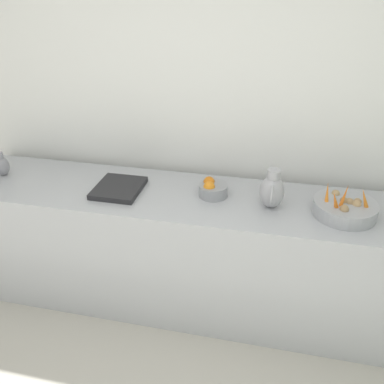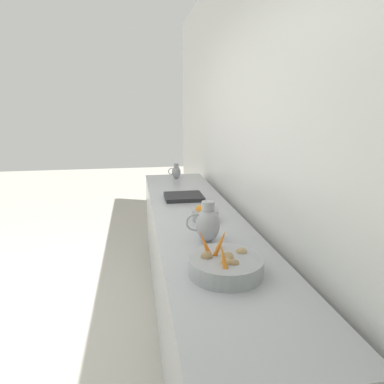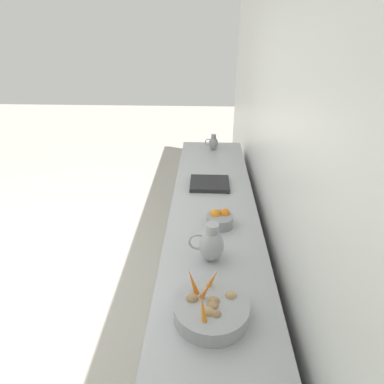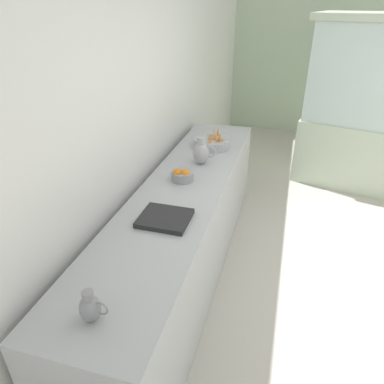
{
  "view_description": "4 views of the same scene",
  "coord_description": "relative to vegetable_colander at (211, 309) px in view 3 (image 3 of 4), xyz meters",
  "views": [
    {
      "loc": [
        0.7,
        0.4,
        2.18
      ],
      "look_at": [
        -1.4,
        -0.05,
        0.99
      ],
      "focal_mm": 37.05,
      "sensor_mm": 36.0,
      "label": 1
    },
    {
      "loc": [
        -1.06,
        2.34,
        1.71
      ],
      "look_at": [
        -1.5,
        -0.25,
        1.05
      ],
      "focal_mm": 31.51,
      "sensor_mm": 36.0,
      "label": 2
    },
    {
      "loc": [
        -1.44,
        2.03,
        2.2
      ],
      "look_at": [
        -1.34,
        -0.16,
        1.05
      ],
      "focal_mm": 30.93,
      "sensor_mm": 36.0,
      "label": 3
    },
    {
      "loc": [
        -0.74,
        -2.49,
        2.24
      ],
      "look_at": [
        -1.37,
        -0.28,
        0.99
      ],
      "focal_mm": 33.18,
      "sensor_mm": 36.0,
      "label": 4
    }
  ],
  "objects": [
    {
      "name": "counter_sink_basin",
      "position": [
        0.0,
        -1.44,
        -0.03
      ],
      "size": [
        0.34,
        0.3,
        0.04
      ],
      "primitive_type": "cube",
      "color": "#232326",
      "rests_on": "prep_counter"
    },
    {
      "name": "vegetable_colander",
      "position": [
        0.0,
        0.0,
        0.0
      ],
      "size": [
        0.37,
        0.37,
        0.21
      ],
      "color": "#9EA0A5",
      "rests_on": "prep_counter"
    },
    {
      "name": "orange_bowl",
      "position": [
        -0.07,
        -0.82,
        -0.0
      ],
      "size": [
        0.19,
        0.19,
        0.11
      ],
      "color": "gray",
      "rests_on": "prep_counter"
    },
    {
      "name": "metal_pitcher_tall",
      "position": [
        -0.0,
        -0.44,
        0.07
      ],
      "size": [
        0.21,
        0.15,
        0.25
      ],
      "color": "#A3A3A8",
      "rests_on": "prep_counter"
    },
    {
      "name": "tile_wall_left",
      "position": [
        -0.47,
        -0.42,
        0.55
      ],
      "size": [
        0.1,
        7.94,
        3.0
      ],
      "primitive_type": "cube",
      "color": "white",
      "rests_on": "ground_plane"
    },
    {
      "name": "ground_plane",
      "position": [
        1.48,
        -0.86,
        -0.95
      ],
      "size": [
        14.82,
        14.82,
        0.0
      ],
      "primitive_type": "plane",
      "color": "#B7B2A5"
    },
    {
      "name": "metal_pitcher_short",
      "position": [
        -0.04,
        -2.34,
        0.03
      ],
      "size": [
        0.15,
        0.1,
        0.17
      ],
      "color": "gray",
      "rests_on": "prep_counter"
    },
    {
      "name": "prep_counter",
      "position": [
        -0.03,
        -0.92,
        -0.5
      ],
      "size": [
        0.67,
        3.32,
        0.9
      ],
      "primitive_type": "cube",
      "color": "#ADAFB5",
      "rests_on": "ground_plane"
    }
  ]
}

